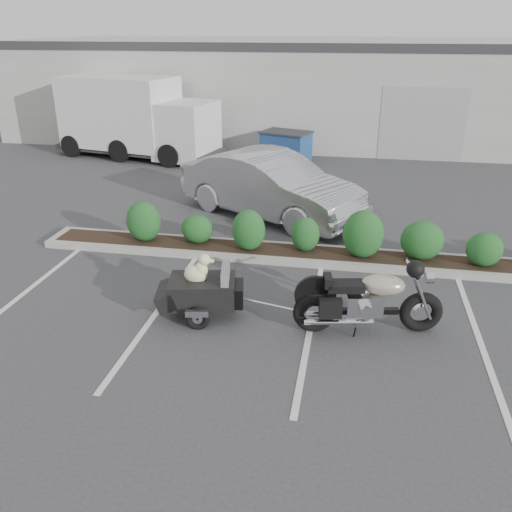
% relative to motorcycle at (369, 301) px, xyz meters
% --- Properties ---
extents(ground, '(90.00, 90.00, 0.00)m').
position_rel_motorcycle_xyz_m(ground, '(-2.11, 0.61, -0.56)').
color(ground, '#38383A').
rests_on(ground, ground).
extents(planter_kerb, '(12.00, 1.00, 0.15)m').
position_rel_motorcycle_xyz_m(planter_kerb, '(-1.11, 2.81, -0.49)').
color(planter_kerb, '#9E9E93').
rests_on(planter_kerb, ground).
extents(building, '(26.00, 10.00, 4.00)m').
position_rel_motorcycle_xyz_m(building, '(-2.11, 17.61, 1.44)').
color(building, '#9EA099').
rests_on(building, ground).
extents(motorcycle, '(2.43, 1.00, 1.40)m').
position_rel_motorcycle_xyz_m(motorcycle, '(0.00, 0.00, 0.00)').
color(motorcycle, black).
rests_on(motorcycle, ground).
extents(pet_trailer, '(1.97, 1.12, 1.16)m').
position_rel_motorcycle_xyz_m(pet_trailer, '(-2.79, 0.02, -0.07)').
color(pet_trailer, black).
rests_on(pet_trailer, ground).
extents(sedan, '(5.21, 4.01, 1.65)m').
position_rel_motorcycle_xyz_m(sedan, '(-2.46, 5.40, 0.26)').
color(sedan, silver).
rests_on(sedan, ground).
extents(dumpster, '(1.97, 1.63, 1.11)m').
position_rel_motorcycle_xyz_m(dumpster, '(-2.88, 11.39, 0.00)').
color(dumpster, navy).
rests_on(dumpster, ground).
extents(delivery_truck, '(6.56, 3.28, 2.87)m').
position_rel_motorcycle_xyz_m(delivery_truck, '(-8.45, 11.28, 0.82)').
color(delivery_truck, silver).
rests_on(delivery_truck, ground).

